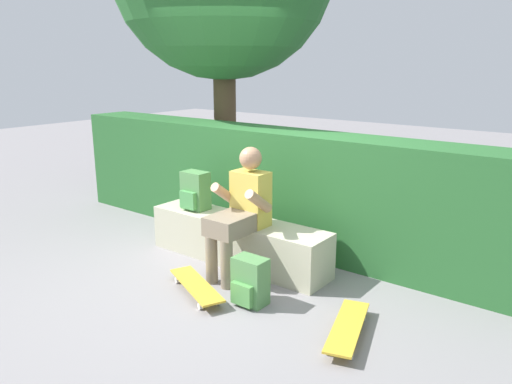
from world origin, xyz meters
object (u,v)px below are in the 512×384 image
backpack_on_bench (195,191)px  backpack_on_ground (250,282)px  bench_main (238,240)px  person_skater (241,208)px  skateboard_beside_bench (348,327)px  skateboard_near_person (196,286)px

backpack_on_bench → backpack_on_ground: bearing=-27.1°
backpack_on_ground → bench_main: bearing=135.9°
bench_main → person_skater: size_ratio=1.65×
skateboard_beside_bench → backpack_on_ground: size_ratio=2.06×
bench_main → backpack_on_bench: size_ratio=4.93×
person_skater → backpack_on_ground: size_ratio=2.99×
skateboard_near_person → backpack_on_ground: bearing=16.7°
backpack_on_bench → backpack_on_ground: 1.44m
bench_main → person_skater: person_skater is taller
person_skater → skateboard_near_person: 0.81m
bench_main → skateboard_near_person: size_ratio=2.43×
bench_main → skateboard_beside_bench: size_ratio=2.40×
person_skater → backpack_on_bench: 0.81m
bench_main → person_skater: bearing=-43.8°
skateboard_near_person → skateboard_beside_bench: 1.38m
backpack_on_bench → person_skater: bearing=-14.4°
skateboard_beside_bench → backpack_on_ground: bearing=-177.9°
bench_main → person_skater: 0.52m
backpack_on_bench → backpack_on_ground: (1.22, -0.62, -0.45)m
skateboard_near_person → skateboard_beside_bench: (1.36, 0.18, 0.00)m
skateboard_near_person → backpack_on_ground: (0.48, 0.14, 0.12)m
skateboard_beside_bench → skateboard_near_person: bearing=-172.7°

